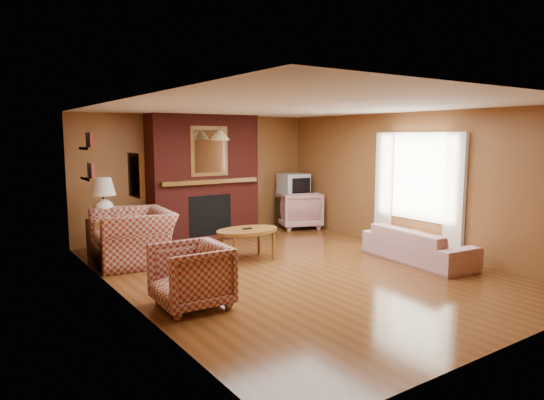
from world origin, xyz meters
TOP-DOWN VIEW (x-y plane):
  - floor at (0.00, 0.00)m, footprint 6.50×6.50m
  - ceiling at (0.00, 0.00)m, footprint 6.50×6.50m
  - wall_back at (0.00, 3.25)m, footprint 6.50×0.00m
  - wall_front at (0.00, -3.25)m, footprint 6.50×0.00m
  - wall_left at (-2.50, 0.00)m, footprint 0.00×6.50m
  - wall_right at (2.50, 0.00)m, footprint 0.00×6.50m
  - fireplace at (0.00, 2.98)m, footprint 2.20×0.82m
  - window_right at (2.45, -0.20)m, footprint 0.10×1.85m
  - bookshelf at (-2.44, 1.90)m, footprint 0.09×0.55m
  - botanical_print at (-2.47, -0.30)m, footprint 0.05×0.40m
  - pendant_light at (0.00, 2.30)m, footprint 0.36×0.36m
  - plaid_loveseat at (-1.85, 1.79)m, footprint 1.24×1.39m
  - plaid_armchair at (-1.95, -0.57)m, footprint 0.85×0.83m
  - floral_sofa at (1.90, -0.70)m, footprint 0.91×1.93m
  - floral_armchair at (2.10, 2.66)m, footprint 1.10×1.11m
  - coffee_table at (-0.29, 0.89)m, footprint 1.06×0.66m
  - side_table at (-2.10, 2.45)m, footprint 0.50×0.50m
  - table_lamp at (-2.10, 2.45)m, footprint 0.41×0.41m
  - tv_stand at (2.05, 2.80)m, footprint 0.62×0.56m
  - crt_tv at (2.05, 2.79)m, footprint 0.63×0.62m

SIDE VIEW (x-z plane):
  - floor at x=0.00m, z-range 0.00..0.00m
  - floral_sofa at x=1.90m, z-range 0.00..0.54m
  - side_table at x=-2.10m, z-range 0.00..0.63m
  - tv_stand at x=2.05m, z-range 0.00..0.66m
  - plaid_armchair at x=-1.95m, z-range 0.00..0.75m
  - floral_armchair at x=2.10m, z-range 0.00..0.79m
  - plaid_loveseat at x=-1.85m, z-range 0.00..0.83m
  - coffee_table at x=-0.29m, z-range 0.19..0.72m
  - crt_tv at x=2.05m, z-range 0.66..1.18m
  - table_lamp at x=-2.10m, z-range 0.67..1.35m
  - window_right at x=2.45m, z-range 0.13..2.13m
  - fireplace at x=0.00m, z-range -0.02..2.38m
  - wall_back at x=0.00m, z-range -2.05..4.45m
  - wall_front at x=0.00m, z-range -2.05..4.45m
  - wall_left at x=-2.50m, z-range -2.05..4.45m
  - wall_right at x=2.50m, z-range -2.05..4.45m
  - botanical_print at x=-2.47m, z-range 1.30..1.80m
  - bookshelf at x=-2.44m, z-range 1.31..2.02m
  - pendant_light at x=0.00m, z-range 1.76..2.24m
  - ceiling at x=0.00m, z-range 2.40..2.40m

